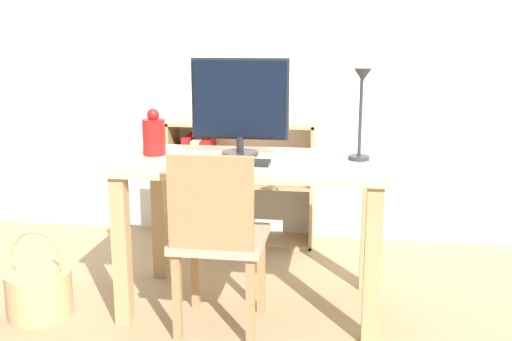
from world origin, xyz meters
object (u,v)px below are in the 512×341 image
object	(u,v)px
chair	(217,235)
basket	(39,291)
monitor	(240,103)
keyboard	(230,162)
vase	(154,135)
desk_lamp	(361,105)
bookshelf	(217,186)

from	to	relation	value
chair	basket	world-z (taller)	chair
monitor	chair	size ratio (longest dim) A/B	0.57
keyboard	vase	bearing A→B (deg)	160.19
keyboard	basket	distance (m)	1.11
keyboard	basket	xyz separation A→B (m)	(-0.90, -0.16, -0.63)
vase	desk_lamp	size ratio (longest dim) A/B	0.53
desk_lamp	chair	distance (m)	0.87
vase	chair	distance (m)	0.63
desk_lamp	monitor	bearing A→B (deg)	171.08
monitor	basket	distance (m)	1.32
monitor	chair	world-z (taller)	monitor
chair	desk_lamp	bearing A→B (deg)	32.76
desk_lamp	bookshelf	bearing A→B (deg)	133.85
desk_lamp	chair	world-z (taller)	desk_lamp
vase	basket	xyz separation A→B (m)	(-0.50, -0.31, -0.72)
desk_lamp	bookshelf	distance (m)	1.41
monitor	keyboard	size ratio (longest dim) A/B	1.28
vase	desk_lamp	distance (m)	1.00
monitor	desk_lamp	bearing A→B (deg)	-8.92
chair	basket	size ratio (longest dim) A/B	1.98
desk_lamp	bookshelf	xyz separation A→B (m)	(-0.87, 0.91, -0.64)
keyboard	basket	world-z (taller)	keyboard
monitor	basket	size ratio (longest dim) A/B	1.12
vase	basket	size ratio (longest dim) A/B	0.54
chair	bookshelf	distance (m)	1.25
vase	bookshelf	size ratio (longest dim) A/B	0.25
desk_lamp	chair	xyz separation A→B (m)	(-0.61, -0.31, -0.54)
keyboard	chair	size ratio (longest dim) A/B	0.44
vase	monitor	bearing A→B (deg)	8.36
keyboard	bookshelf	distance (m)	1.13
monitor	keyboard	world-z (taller)	monitor
desk_lamp	basket	bearing A→B (deg)	-169.40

